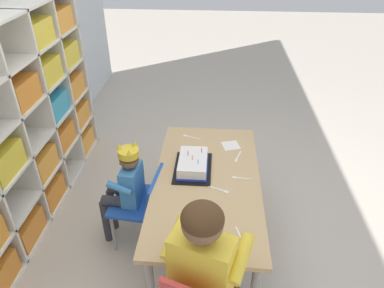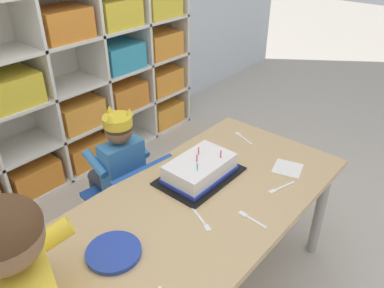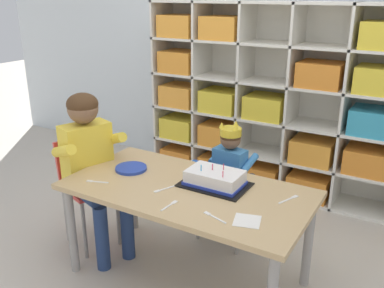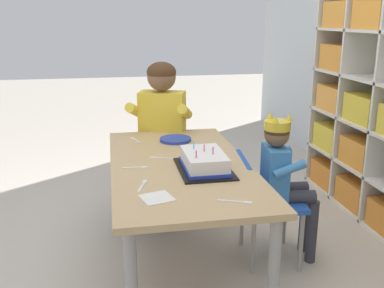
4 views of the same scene
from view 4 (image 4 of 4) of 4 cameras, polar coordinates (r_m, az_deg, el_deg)
ground at (r=2.54m, az=-1.49°, el=-15.27°), size 16.00×16.00×0.00m
activity_table at (r=2.31m, az=-1.59°, el=-4.00°), size 1.37×0.71×0.59m
classroom_chair_blue at (r=2.47m, az=9.14°, el=-6.77°), size 0.41×0.37×0.60m
child_with_crown at (r=2.44m, az=11.68°, el=-3.40°), size 0.31×0.31×0.84m
classroom_chair_adult_side at (r=3.09m, az=-3.66°, el=-0.62°), size 0.42×0.39×0.71m
adult_helper_seated at (r=2.93m, az=-4.20°, el=2.68°), size 0.48×0.46×1.04m
birthday_cake_on_tray at (r=2.18m, az=1.59°, el=-2.37°), size 0.38×0.26×0.12m
paper_plate_stack at (r=2.69m, az=-2.16°, el=0.59°), size 0.19×0.19×0.02m
paper_napkin_square at (r=1.86m, az=-4.57°, el=-6.95°), size 0.15×0.15×0.00m
fork_near_cake_tray at (r=2.23m, az=-7.10°, el=-3.03°), size 0.02×0.13×0.00m
fork_by_napkin at (r=1.83m, az=5.86°, el=-7.43°), size 0.07×0.14×0.00m
fork_beside_plate_stack at (r=2.37m, az=-4.01°, el=-1.82°), size 0.07×0.14×0.00m
fork_near_child_seat at (r=2.73m, az=-7.41°, el=0.54°), size 0.13×0.06×0.00m
fork_scattered_mid_table at (r=2.00m, az=-6.41°, el=-5.30°), size 0.14×0.06×0.00m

